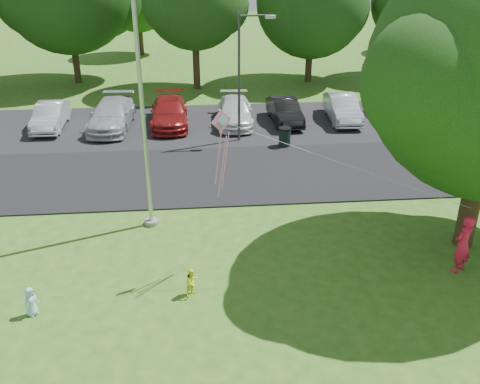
{
  "coord_description": "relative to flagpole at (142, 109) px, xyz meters",
  "views": [
    {
      "loc": [
        -1.89,
        -11.58,
        9.23
      ],
      "look_at": [
        -0.48,
        4.0,
        1.6
      ],
      "focal_mm": 40.0,
      "sensor_mm": 36.0,
      "label": 1
    }
  ],
  "objects": [
    {
      "name": "street_lamp",
      "position": [
        4.03,
        7.97,
        -0.53
      ],
      "size": [
        1.7,
        0.23,
        6.04
      ],
      "rotation": [
        0.0,
        0.0,
        0.03
      ],
      "color": "#3F3F44",
      "rests_on": "ground"
    },
    {
      "name": "parking_strip",
      "position": [
        3.5,
        10.5,
        -4.14
      ],
      "size": [
        42.0,
        7.0,
        0.06
      ],
      "primitive_type": "cube",
      "color": "black",
      "rests_on": "ground"
    },
    {
      "name": "parked_cars",
      "position": [
        2.93,
        10.46,
        -3.44
      ],
      "size": [
        19.94,
        5.05,
        1.4
      ],
      "color": "#B2B7BF",
      "rests_on": "ground"
    },
    {
      "name": "flagpole",
      "position": [
        0.0,
        0.0,
        0.0
      ],
      "size": [
        0.5,
        0.5,
        10.0
      ],
      "color": "#B7BABF",
      "rests_on": "ground"
    },
    {
      "name": "woman",
      "position": [
        9.39,
        -3.75,
        -3.22
      ],
      "size": [
        0.83,
        0.75,
        1.89
      ],
      "primitive_type": "imported",
      "rotation": [
        0.0,
        0.0,
        3.71
      ],
      "color": "#E61E44",
      "rests_on": "ground"
    },
    {
      "name": "park_road",
      "position": [
        3.5,
        4.0,
        -4.14
      ],
      "size": [
        60.0,
        6.0,
        0.06
      ],
      "primitive_type": "cube",
      "color": "black",
      "rests_on": "ground"
    },
    {
      "name": "child_blue",
      "position": [
        -2.87,
        -4.7,
        -3.74
      ],
      "size": [
        0.48,
        0.49,
        0.85
      ],
      "primitive_type": "imported",
      "rotation": [
        0.0,
        0.0,
        0.86
      ],
      "color": "#A6E2FF",
      "rests_on": "ground"
    },
    {
      "name": "ground",
      "position": [
        3.5,
        -5.0,
        -4.17
      ],
      "size": [
        120.0,
        120.0,
        0.0
      ],
      "primitive_type": "plane",
      "color": "#35681B",
      "rests_on": "ground"
    },
    {
      "name": "trash_can",
      "position": [
        5.88,
        6.99,
        -3.69
      ],
      "size": [
        0.6,
        0.6,
        0.95
      ],
      "rotation": [
        0.0,
        0.0,
        -0.06
      ],
      "color": "black",
      "rests_on": "ground"
    },
    {
      "name": "kite",
      "position": [
        2.52,
        -2.9,
        0.02
      ],
      "size": [
        7.32,
        1.15,
        2.83
      ],
      "rotation": [
        0.0,
        0.0,
        0.53
      ],
      "color": "pink",
      "rests_on": "ground"
    },
    {
      "name": "child_yellow",
      "position": [
        1.39,
        -4.21,
        -3.74
      ],
      "size": [
        0.53,
        0.52,
        0.86
      ],
      "primitive_type": "imported",
      "rotation": [
        0.0,
        0.0,
        0.75
      ],
      "color": "#FFFA28",
      "rests_on": "ground"
    }
  ]
}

